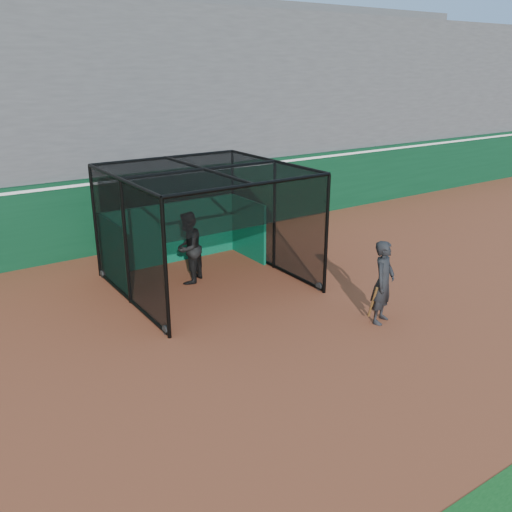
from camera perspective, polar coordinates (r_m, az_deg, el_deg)
ground at (r=11.84m, az=0.87°, el=-10.14°), size 120.00×120.00×0.00m
outfield_wall at (r=18.50m, az=-14.42°, el=4.56°), size 50.00×0.50×2.50m
grandstand at (r=21.57m, az=-18.77°, el=14.81°), size 50.00×7.85×8.95m
batting_cage at (r=14.89m, az=-5.29°, el=2.89°), size 4.70×4.75×3.25m
batter at (r=15.25m, az=-7.17°, el=0.86°), size 1.26×1.23×2.05m
on_deck_player at (r=13.11m, az=13.24°, el=-2.72°), size 0.87×0.74×2.03m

